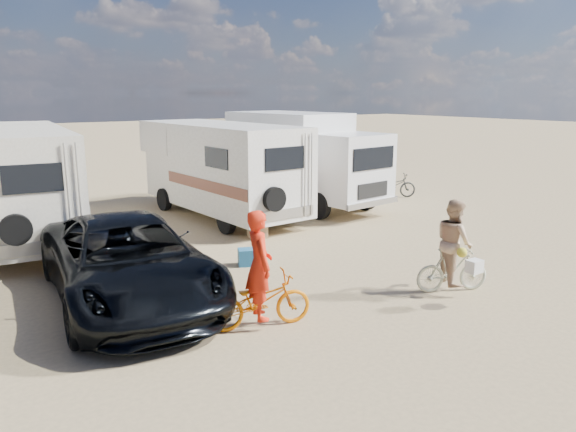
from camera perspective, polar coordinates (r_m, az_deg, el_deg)
ground at (r=12.50m, az=5.90°, el=-5.79°), size 140.00×140.00×0.00m
rv_main at (r=17.83m, az=-6.96°, el=4.65°), size 2.74×6.89×2.99m
rv_left at (r=16.59m, az=-25.61°, el=2.99°), size 2.95×7.66×3.03m
box_truck at (r=19.39m, az=1.79°, el=5.78°), size 3.09×6.47×3.26m
dark_suv at (r=10.95m, az=-16.26°, el=-4.50°), size 3.25×6.03×1.61m
bike_man at (r=9.49m, az=-2.95°, el=-8.78°), size 1.90×1.07×0.94m
bike_woman at (r=11.61m, az=16.62°, el=-5.37°), size 1.54×1.01×0.90m
rider_man at (r=9.33m, az=-2.98°, el=-6.12°), size 0.61×0.78×1.87m
rider_woman at (r=11.50m, az=16.75°, el=-3.43°), size 0.94×1.03×1.72m
bike_parked at (r=21.57m, az=10.78°, el=3.12°), size 1.82×1.44×0.92m
cooler at (r=12.90m, az=-4.08°, el=-4.26°), size 0.59×0.52×0.39m
crate at (r=15.32m, az=-3.17°, el=-1.60°), size 0.49×0.49×0.35m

